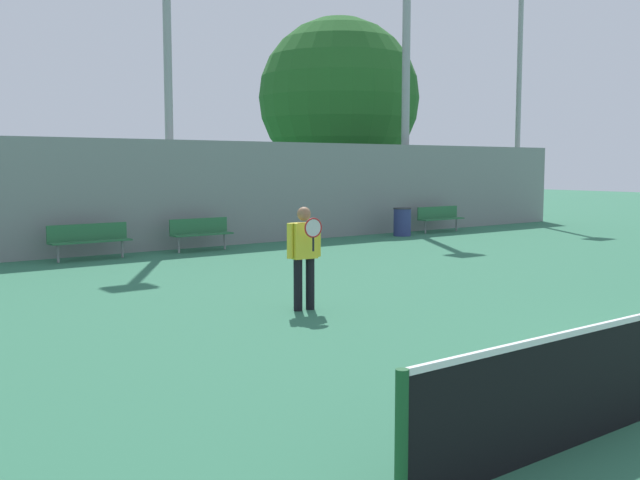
% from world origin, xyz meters
% --- Properties ---
extents(tennis_player, '(0.61, 0.43, 1.64)m').
position_xyz_m(tennis_player, '(-2.50, 5.99, 0.94)').
color(tennis_player, black).
rests_on(tennis_player, ground_plane).
extents(bench_courtside_near, '(1.92, 0.40, 0.87)m').
position_xyz_m(bench_courtside_near, '(9.43, 14.28, 0.54)').
color(bench_courtside_near, '#28663D').
rests_on(bench_courtside_near, ground_plane).
extents(bench_courtside_far, '(1.99, 0.40, 0.87)m').
position_xyz_m(bench_courtside_far, '(-2.85, 14.28, 0.54)').
color(bench_courtside_far, '#28663D').
rests_on(bench_courtside_far, ground_plane).
extents(bench_by_gate, '(1.72, 0.40, 0.87)m').
position_xyz_m(bench_by_gate, '(0.19, 14.28, 0.54)').
color(bench_by_gate, '#28663D').
rests_on(bench_by_gate, ground_plane).
extents(light_pole_near_left, '(0.90, 0.60, 9.50)m').
position_xyz_m(light_pole_near_left, '(0.12, 15.85, 5.74)').
color(light_pole_near_left, '#939399').
rests_on(light_pole_near_left, ground_plane).
extents(light_pole_far_right, '(0.90, 0.60, 10.06)m').
position_xyz_m(light_pole_far_right, '(9.20, 15.77, 5.71)').
color(light_pole_far_right, '#939399').
rests_on(light_pole_far_right, ground_plane).
extents(light_pole_center_back, '(0.90, 0.60, 9.70)m').
position_xyz_m(light_pole_center_back, '(15.51, 15.76, 6.06)').
color(light_pole_center_back, '#939399').
rests_on(light_pole_center_back, ground_plane).
extents(trash_bin, '(0.59, 0.59, 0.91)m').
position_xyz_m(trash_bin, '(7.42, 14.03, 0.46)').
color(trash_bin, navy).
rests_on(trash_bin, ground_plane).
extents(back_fence, '(32.64, 0.06, 2.98)m').
position_xyz_m(back_fence, '(0.00, 15.04, 1.49)').
color(back_fence, gray).
rests_on(back_fence, ground_plane).
extents(tree_green_tall, '(6.33, 6.33, 8.08)m').
position_xyz_m(tree_green_tall, '(9.49, 19.83, 4.92)').
color(tree_green_tall, brown).
rests_on(tree_green_tall, ground_plane).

